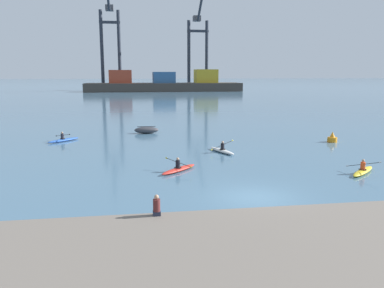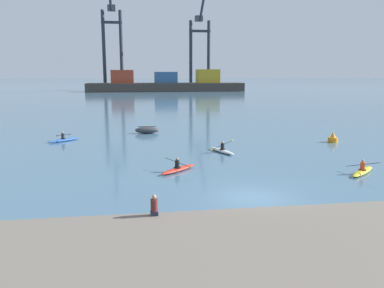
# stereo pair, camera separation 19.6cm
# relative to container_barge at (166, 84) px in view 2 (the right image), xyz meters

# --- Properties ---
(ground_plane) EXTENTS (800.00, 800.00, 0.00)m
(ground_plane) POSITION_rel_container_barge_xyz_m (-4.64, -117.60, -2.54)
(ground_plane) COLOR #476B84
(container_barge) EXTENTS (53.88, 10.28, 7.55)m
(container_barge) POSITION_rel_container_barge_xyz_m (0.00, 0.00, 0.00)
(container_barge) COLOR #38332D
(container_barge) RESTS_ON ground
(gantry_crane_west) EXTENTS (7.30, 16.88, 37.56)m
(gantry_crane_west) POSITION_rel_container_barge_xyz_m (-18.32, 7.96, 16.10)
(gantry_crane_west) COLOR #232833
(gantry_crane_west) RESTS_ON ground
(gantry_crane_west_mid) EXTENTS (8.09, 18.11, 36.68)m
(gantry_crane_west_mid) POSITION_rel_container_barge_xyz_m (13.96, 12.12, 15.13)
(gantry_crane_west_mid) COLOR #232833
(gantry_crane_west_mid) RESTS_ON ground
(capsized_dinghy) EXTENTS (2.65, 1.23, 0.76)m
(capsized_dinghy) POSITION_rel_container_barge_xyz_m (-9.54, -94.71, -2.19)
(capsized_dinghy) COLOR #38383D
(capsized_dinghy) RESTS_ON ground
(channel_buoy) EXTENTS (0.90, 0.90, 1.00)m
(channel_buoy) POSITION_rel_container_barge_xyz_m (7.64, -102.70, -2.18)
(channel_buoy) COLOR orange
(channel_buoy) RESTS_ON ground
(kayak_yellow) EXTENTS (2.96, 2.69, 0.96)m
(kayak_yellow) POSITION_rel_container_barge_xyz_m (3.82, -113.82, -2.37)
(kayak_yellow) COLOR yellow
(kayak_yellow) RESTS_ON ground
(kayak_white) EXTENTS (2.09, 3.39, 0.98)m
(kayak_white) POSITION_rel_container_barge_xyz_m (-3.76, -105.83, -2.37)
(kayak_white) COLOR silver
(kayak_white) RESTS_ON ground
(kayak_red) EXTENTS (2.85, 2.81, 0.95)m
(kayak_red) POSITION_rel_container_barge_xyz_m (-8.01, -111.50, -2.37)
(kayak_red) COLOR red
(kayak_red) RESTS_ON ground
(kayak_blue) EXTENTS (2.82, 2.84, 0.95)m
(kayak_blue) POSITION_rel_container_barge_xyz_m (-17.57, -98.58, -2.37)
(kayak_blue) COLOR #2856B2
(kayak_blue) RESTS_ON ground
(seated_onlooker) EXTENTS (0.32, 0.30, 0.90)m
(seated_onlooker) POSITION_rel_container_barge_xyz_m (-10.05, -121.02, -1.52)
(seated_onlooker) COLOR #23283D
(seated_onlooker) RESTS_ON stone_quay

